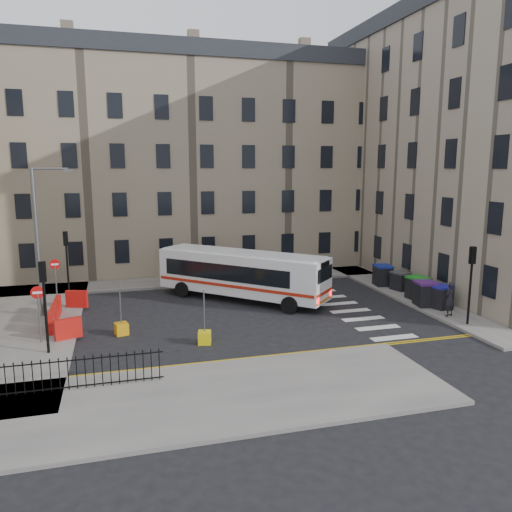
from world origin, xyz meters
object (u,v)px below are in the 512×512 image
wheelie_bin_c (418,288)px  bus (242,273)px  wheelie_bin_a (440,296)px  wheelie_bin_e (383,275)px  streetlamp (37,241)px  wheelie_bin_b (425,293)px  wheelie_bin_d (400,281)px  bollard_chevron (122,329)px  pedestrian (450,299)px  bollard_yellow (205,338)px

wheelie_bin_c → bus: bearing=158.1°
wheelie_bin_a → wheelie_bin_c: (-0.08, 2.08, 0.02)m
wheelie_bin_a → wheelie_bin_e: bearing=76.5°
streetlamp → wheelie_bin_b: streetlamp is taller
wheelie_bin_d → wheelie_bin_e: (-0.46, 1.52, 0.10)m
bus → wheelie_bin_c: (10.46, -3.23, -0.87)m
bus → bollard_chevron: 8.89m
bus → bollard_chevron: bus is taller
streetlamp → wheelie_bin_b: bearing=-10.1°
streetlamp → wheelie_bin_e: (21.72, 1.48, -3.47)m
bus → pedestrian: (10.04, -6.87, -0.62)m
pedestrian → wheelie_bin_a: bearing=-131.4°
wheelie_bin_e → wheelie_bin_b: bearing=-83.0°
bus → wheelie_bin_c: bus is taller
bollard_chevron → pedestrian: bearing=-6.8°
wheelie_bin_a → bollard_yellow: 14.26m
wheelie_bin_c → pedestrian: 3.68m
streetlamp → wheelie_bin_a: bearing=-11.4°
wheelie_bin_a → bollard_yellow: bearing=170.9°
bus → bollard_yellow: bus is taller
wheelie_bin_d → wheelie_bin_e: 1.59m
bollard_yellow → bollard_chevron: (-3.77, 2.38, 0.00)m
wheelie_bin_a → wheelie_bin_c: bearing=75.5°
streetlamp → wheelie_bin_c: bearing=-6.2°
wheelie_bin_b → wheelie_bin_c: size_ratio=1.07×
wheelie_bin_a → bollard_yellow: (-14.13, -1.87, -0.53)m
bus → wheelie_bin_d: bus is taller
streetlamp → wheelie_bin_c: streetlamp is taller
wheelie_bin_b → pedestrian: bearing=-79.0°
wheelie_bin_e → pedestrian: (-0.18, -7.50, 0.25)m
wheelie_bin_b → bus: bearing=165.7°
wheelie_bin_e → bollard_chevron: bearing=-153.8°
wheelie_bin_a → wheelie_bin_c: wheelie_bin_c is taller
bus → wheelie_bin_a: bearing=-72.4°
wheelie_bin_d → bollard_chevron: wheelie_bin_d is taller
wheelie_bin_d → pedestrian: bearing=-111.2°
pedestrian → bollard_chevron: pedestrian is taller
wheelie_bin_d → bollard_yellow: 15.60m
wheelie_bin_a → wheelie_bin_b: wheelie_bin_b is taller
wheelie_bin_b → wheelie_bin_e: size_ratio=1.04×
streetlamp → wheelie_bin_b: (21.53, -3.82, -3.46)m
pedestrian → bollard_chevron: bearing=-30.4°
wheelie_bin_a → wheelie_bin_e: (-0.32, 5.94, 0.03)m
wheelie_bin_c → wheelie_bin_d: bearing=79.9°
bollard_yellow → bus: bearing=63.4°
bus → streetlamp: bearing=138.5°
pedestrian → bollard_chevron: (-17.39, 2.08, -0.81)m
bus → bollard_chevron: size_ratio=15.98×
bus → wheelie_bin_b: 11.09m
wheelie_bin_d → pedestrian: 6.03m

